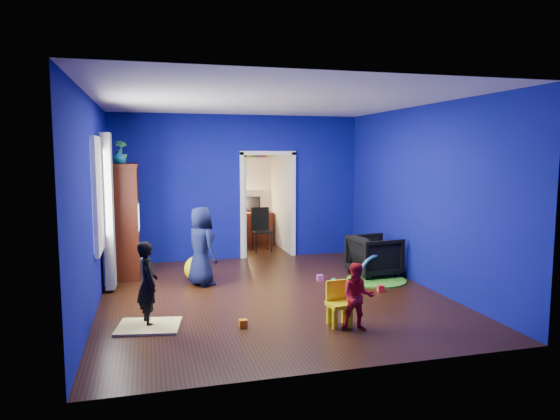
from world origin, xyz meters
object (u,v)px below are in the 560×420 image
object	(u,v)px
play_mat	(376,280)
folding_chair	(262,231)
toddler_red	(358,297)
study_desk	(253,228)
kid_chair	(340,306)
vase	(119,157)
child_black	(147,283)
armchair	(374,256)
crt_tv	(125,218)
tv_armoire	(122,220)
hopper_ball	(197,269)
child_navy	(201,246)

from	to	relation	value
play_mat	folding_chair	size ratio (longest dim) A/B	1.08
toddler_red	study_desk	xyz separation A→B (m)	(-0.04, 6.00, -0.04)
folding_chair	kid_chair	bearing A→B (deg)	-91.27
vase	study_desk	distance (m)	4.24
child_black	vase	size ratio (longest dim) A/B	4.53
armchair	crt_tv	xyz separation A→B (m)	(-4.20, 1.19, 0.66)
vase	kid_chair	size ratio (longest dim) A/B	0.47
crt_tv	armchair	bearing A→B (deg)	-15.75
vase	tv_armoire	distance (m)	1.14
crt_tv	hopper_ball	size ratio (longest dim) A/B	1.62
toddler_red	play_mat	xyz separation A→B (m)	(1.26, 2.08, -0.40)
tv_armoire	kid_chair	bearing A→B (deg)	-51.58
hopper_ball	armchair	bearing A→B (deg)	-7.37
study_desk	folding_chair	bearing A→B (deg)	-90.00
armchair	vase	world-z (taller)	vase
child_black	vase	distance (m)	2.95
armchair	child_navy	bearing A→B (deg)	82.19
toddler_red	tv_armoire	xyz separation A→B (m)	(-2.86, 3.62, 0.57)
kid_chair	study_desk	distance (m)	5.80
armchair	child_navy	xyz separation A→B (m)	(-2.99, 0.14, 0.29)
vase	play_mat	world-z (taller)	vase
vase	crt_tv	distance (m)	1.10
hopper_ball	folding_chair	bearing A→B (deg)	53.86
vase	play_mat	size ratio (longest dim) A/B	0.24
tv_armoire	play_mat	distance (m)	4.50
kid_chair	play_mat	distance (m)	2.36
child_navy	kid_chair	distance (m)	2.81
vase	hopper_ball	xyz separation A→B (m)	(1.21, -0.49, -1.86)
vase	child_black	bearing A→B (deg)	-80.61
vase	kid_chair	xyz separation A→B (m)	(2.71, -3.12, -1.83)
crt_tv	folding_chair	xyz separation A→B (m)	(2.78, 1.42, -0.56)
armchair	play_mat	world-z (taller)	armchair
child_navy	tv_armoire	size ratio (longest dim) A/B	0.66
child_black	vase	xyz separation A→B (m)	(-0.41, 2.48, 1.55)
kid_chair	folding_chair	size ratio (longest dim) A/B	0.54
kid_chair	play_mat	size ratio (longest dim) A/B	0.50
child_navy	crt_tv	xyz separation A→B (m)	(-1.22, 1.04, 0.38)
armchair	vase	size ratio (longest dim) A/B	3.34
vase	hopper_ball	distance (m)	2.27
vase	armchair	bearing A→B (deg)	-11.78
child_black	folding_chair	xyz separation A→B (m)	(2.41, 4.20, -0.07)
child_black	toddler_red	size ratio (longest dim) A/B	1.28
armchair	hopper_ball	size ratio (longest dim) A/B	1.80
armchair	tv_armoire	bearing A→B (deg)	69.33
crt_tv	folding_chair	world-z (taller)	crt_tv
crt_tv	child_navy	bearing A→B (deg)	-40.60
vase	study_desk	world-z (taller)	vase
tv_armoire	study_desk	size ratio (longest dim) A/B	2.23
child_navy	vase	world-z (taller)	vase
armchair	folding_chair	bearing A→B (deg)	23.62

